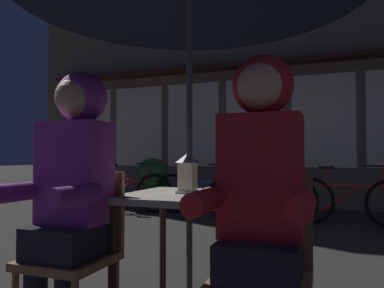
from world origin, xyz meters
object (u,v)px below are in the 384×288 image
at_px(chair_right, 263,264).
at_px(potted_plant, 153,179).
at_px(person_left_hooded, 72,177).
at_px(bicycle_nearest, 126,191).
at_px(bicycle_second, 198,194).
at_px(chair_left, 78,245).
at_px(cafe_table, 189,211).
at_px(lantern, 188,172).
at_px(bicycle_fourth, 349,201).
at_px(person_right_hooded, 260,182).
at_px(book, 221,190).
at_px(bicycle_third, 261,196).

bearing_deg(chair_right, potted_plant, 121.84).
xyz_separation_m(person_left_hooded, bicycle_nearest, (-2.07, 4.05, -0.50)).
height_order(person_left_hooded, bicycle_second, person_left_hooded).
xyz_separation_m(chair_left, bicycle_nearest, (-2.07, 3.99, -0.14)).
height_order(cafe_table, potted_plant, potted_plant).
relative_size(lantern, bicycle_fourth, 0.14).
relative_size(bicycle_fourth, potted_plant, 1.82).
distance_m(chair_right, person_left_hooded, 1.03).
distance_m(lantern, bicycle_second, 3.87).
bearing_deg(potted_plant, bicycle_nearest, -131.55).
bearing_deg(bicycle_fourth, person_left_hooded, -110.70).
distance_m(cafe_table, person_right_hooded, 0.67).
bearing_deg(bicycle_nearest, book, -52.37).
relative_size(chair_left, bicycle_second, 0.52).
relative_size(person_right_hooded, bicycle_second, 0.84).
bearing_deg(bicycle_second, chair_left, -79.32).
height_order(chair_right, book, chair_right).
bearing_deg(lantern, person_left_hooded, -136.46).
bearing_deg(bicycle_fourth, cafe_table, -105.98).
xyz_separation_m(bicycle_second, potted_plant, (-0.99, 0.34, 0.20)).
relative_size(person_right_hooded, book, 7.00).
bearing_deg(potted_plant, person_right_hooded, -58.50).
xyz_separation_m(cafe_table, chair_left, (-0.48, -0.37, -0.15)).
relative_size(bicycle_second, bicycle_third, 0.99).
distance_m(chair_left, potted_plant, 4.69).
bearing_deg(bicycle_third, bicycle_nearest, -177.90).
distance_m(person_left_hooded, book, 0.84).
xyz_separation_m(person_left_hooded, bicycle_third, (0.24, 4.13, -0.50)).
bearing_deg(bicycle_second, cafe_table, -71.26).
xyz_separation_m(bicycle_nearest, bicycle_third, (2.31, 0.08, 0.00)).
height_order(bicycle_fourth, potted_plant, potted_plant).
distance_m(chair_left, person_right_hooded, 1.03).
bearing_deg(book, chair_left, -149.10).
distance_m(chair_right, book, 0.65).
xyz_separation_m(chair_right, potted_plant, (-2.70, 4.36, 0.05)).
xyz_separation_m(chair_left, chair_right, (0.96, 0.00, 0.00)).
relative_size(bicycle_nearest, potted_plant, 1.82).
xyz_separation_m(chair_left, person_right_hooded, (0.96, -0.06, 0.36)).
xyz_separation_m(chair_right, bicycle_fourth, (0.52, 3.85, -0.14)).
bearing_deg(person_left_hooded, cafe_table, 41.57).
relative_size(chair_right, potted_plant, 0.95).
height_order(chair_left, bicycle_third, chair_left).
bearing_deg(person_left_hooded, potted_plant, 111.57).
xyz_separation_m(person_left_hooded, potted_plant, (-1.74, 4.41, -0.30)).
bearing_deg(book, bicycle_nearest, 120.30).
height_order(person_right_hooded, book, person_right_hooded).
bearing_deg(person_right_hooded, lantern, 138.41).
xyz_separation_m(chair_left, person_left_hooded, (-0.00, -0.06, 0.36)).
height_order(lantern, person_left_hooded, person_left_hooded).
distance_m(chair_right, potted_plant, 5.13).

